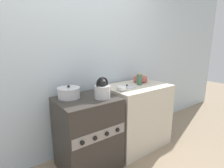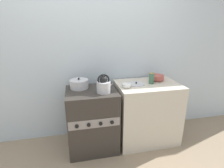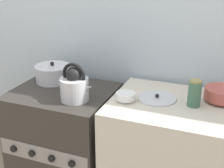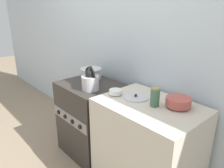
# 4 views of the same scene
# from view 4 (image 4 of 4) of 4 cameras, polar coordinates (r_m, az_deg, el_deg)

# --- Properties ---
(ground_plane) EXTENTS (12.00, 12.00, 0.00)m
(ground_plane) POSITION_cam_4_polar(r_m,az_deg,el_deg) (2.61, -10.24, -18.97)
(ground_plane) COLOR gray
(wall_back) EXTENTS (7.00, 0.06, 2.50)m
(wall_back) POSITION_cam_4_polar(r_m,az_deg,el_deg) (2.47, 1.48, 11.20)
(wall_back) COLOR silver
(wall_back) RESTS_ON ground_plane
(stove) EXTENTS (0.64, 0.57, 0.84)m
(stove) POSITION_cam_4_polar(r_m,az_deg,el_deg) (2.50, -5.42, -9.00)
(stove) COLOR #332D28
(stove) RESTS_ON ground_plane
(counter) EXTENTS (0.85, 0.60, 0.86)m
(counter) POSITION_cam_4_polar(r_m,az_deg,el_deg) (2.02, 9.12, -16.37)
(counter) COLOR beige
(counter) RESTS_ON ground_plane
(kettle) EXTENTS (0.21, 0.17, 0.24)m
(kettle) POSITION_cam_4_polar(r_m,az_deg,el_deg) (2.13, -5.65, 0.81)
(kettle) COLOR silver
(kettle) RESTS_ON stove
(cooking_pot) EXTENTS (0.24, 0.24, 0.14)m
(cooking_pot) POSITION_cam_4_polar(r_m,az_deg,el_deg) (2.49, -5.49, 2.81)
(cooking_pot) COLOR silver
(cooking_pot) RESTS_ON stove
(enamel_bowl) EXTENTS (0.20, 0.20, 0.08)m
(enamel_bowl) POSITION_cam_4_polar(r_m,az_deg,el_deg) (1.79, 16.94, -4.48)
(enamel_bowl) COLOR #B75147
(enamel_bowl) RESTS_ON counter
(small_ceramic_bowl) EXTENTS (0.12, 0.12, 0.05)m
(small_ceramic_bowl) POSITION_cam_4_polar(r_m,az_deg,el_deg) (1.95, 0.92, -2.07)
(small_ceramic_bowl) COLOR white
(small_ceramic_bowl) RESTS_ON counter
(storage_jar) EXTENTS (0.07, 0.07, 0.15)m
(storage_jar) POSITION_cam_4_polar(r_m,az_deg,el_deg) (1.75, 11.15, -3.40)
(storage_jar) COLOR #3F664C
(storage_jar) RESTS_ON counter
(loose_pot_lid) EXTENTS (0.22, 0.22, 0.03)m
(loose_pot_lid) POSITION_cam_4_polar(r_m,az_deg,el_deg) (1.91, 6.21, -3.40)
(loose_pot_lid) COLOR silver
(loose_pot_lid) RESTS_ON counter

